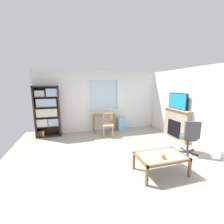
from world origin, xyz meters
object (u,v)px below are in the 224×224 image
object	(u,v)px
sippy_cup	(163,157)
coffee_table	(161,157)
office_chair	(190,136)
bookshelf	(47,110)
fireplace	(176,124)
desk_under_window	(104,118)
plastic_drawer_unit	(121,124)
tv	(178,101)
wooden_chair	(108,124)

from	to	relation	value
sippy_cup	coffee_table	bearing A→B (deg)	74.00
office_chair	coffee_table	xyz separation A→B (m)	(-1.32, -0.57, -0.19)
bookshelf	fireplace	xyz separation A→B (m)	(4.55, -1.60, -0.47)
desk_under_window	fireplace	bearing A→B (deg)	-32.25
bookshelf	fireplace	world-z (taller)	bookshelf
plastic_drawer_unit	coffee_table	bearing A→B (deg)	-93.89
coffee_table	office_chair	bearing A→B (deg)	23.50
desk_under_window	fireplace	xyz separation A→B (m)	(2.37, -1.49, -0.05)
tv	sippy_cup	bearing A→B (deg)	-134.27
desk_under_window	plastic_drawer_unit	size ratio (longest dim) A/B	1.69
bookshelf	desk_under_window	size ratio (longest dim) A/B	2.01
wooden_chair	fireplace	world-z (taller)	fireplace
bookshelf	wooden_chair	xyz separation A→B (m)	(2.22, -0.62, -0.57)
tv	office_chair	xyz separation A→B (m)	(-0.47, -1.16, -0.85)
fireplace	wooden_chair	bearing A→B (deg)	157.19
tv	bookshelf	bearing A→B (deg)	160.55
tv	desk_under_window	bearing A→B (deg)	147.55
coffee_table	sippy_cup	distance (m)	0.18
bookshelf	sippy_cup	xyz separation A→B (m)	(2.70, -3.48, -0.56)
tv	fireplace	bearing A→B (deg)	0.00
desk_under_window	coffee_table	distance (m)	3.28
bookshelf	office_chair	size ratio (longest dim) A/B	1.93
wooden_chair	office_chair	size ratio (longest dim) A/B	0.90
fireplace	sippy_cup	xyz separation A→B (m)	(-1.85, -1.88, -0.09)
plastic_drawer_unit	tv	world-z (taller)	tv
tv	sippy_cup	world-z (taller)	tv
sippy_cup	desk_under_window	bearing A→B (deg)	98.71
plastic_drawer_unit	wooden_chair	bearing A→B (deg)	-142.72
sippy_cup	plastic_drawer_unit	bearing A→B (deg)	85.58
plastic_drawer_unit	tv	bearing A→B (deg)	-44.56
plastic_drawer_unit	tv	distance (m)	2.47
fireplace	sippy_cup	size ratio (longest dim) A/B	14.09
coffee_table	plastic_drawer_unit	bearing A→B (deg)	86.11
plastic_drawer_unit	sippy_cup	world-z (taller)	plastic_drawer_unit
wooden_chair	coffee_table	xyz separation A→B (m)	(0.52, -2.71, -0.09)
bookshelf	plastic_drawer_unit	world-z (taller)	bookshelf
bookshelf	desk_under_window	world-z (taller)	bookshelf
wooden_chair	office_chair	xyz separation A→B (m)	(1.84, -2.14, 0.09)
sippy_cup	office_chair	bearing A→B (deg)	27.85
coffee_table	sippy_cup	size ratio (longest dim) A/B	11.99
sippy_cup	wooden_chair	bearing A→B (deg)	99.48
plastic_drawer_unit	office_chair	world-z (taller)	office_chair
desk_under_window	tv	bearing A→B (deg)	-32.45
bookshelf	sippy_cup	size ratio (longest dim) A/B	21.49
bookshelf	tv	xyz separation A→B (m)	(4.53, -1.60, 0.37)
tv	plastic_drawer_unit	bearing A→B (deg)	135.44
desk_under_window	tv	distance (m)	2.89
bookshelf	coffee_table	bearing A→B (deg)	-50.61
coffee_table	sippy_cup	xyz separation A→B (m)	(-0.04, -0.15, 0.10)
wooden_chair	fireplace	bearing A→B (deg)	-22.81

